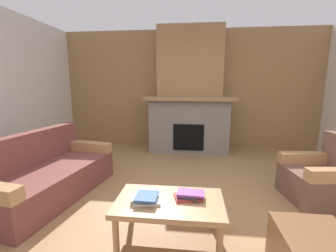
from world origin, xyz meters
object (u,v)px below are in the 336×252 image
at_px(couch, 47,176).
at_px(armchair, 324,179).
at_px(coffee_table, 169,206).
at_px(fireplace, 189,99).

bearing_deg(couch, armchair, 4.49).
bearing_deg(armchair, coffee_table, -151.88).
relative_size(fireplace, armchair, 3.18).
distance_m(fireplace, couch, 3.16).
bearing_deg(fireplace, couch, -127.26).
height_order(couch, armchair, same).
bearing_deg(fireplace, armchair, -50.29).
height_order(fireplace, coffee_table, fireplace).
distance_m(armchair, coffee_table, 2.13).
bearing_deg(coffee_table, fireplace, 87.97).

